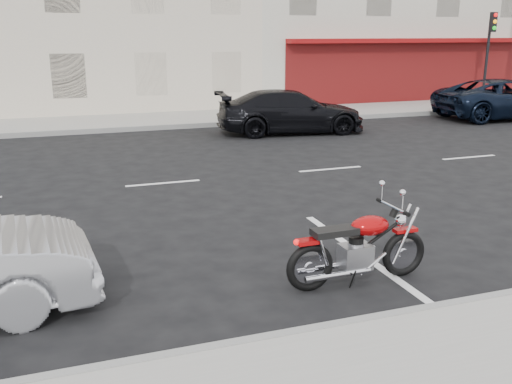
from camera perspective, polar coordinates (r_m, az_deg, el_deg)
ground at (r=12.92m, az=-0.53°, el=1.62°), size 120.00×120.00×0.00m
sidewalk_far at (r=20.81m, az=-21.88°, el=6.09°), size 80.00×3.40×0.15m
curb_far at (r=19.13m, az=-22.05°, el=5.34°), size 80.00×0.12×0.16m
traffic_light at (r=26.75m, az=22.28°, el=13.31°), size 0.26×0.30×3.80m
fire_hydrant at (r=26.05m, az=19.06°, el=9.09°), size 0.20×0.20×0.72m
motorcycle at (r=7.79m, az=14.75°, el=-4.97°), size 2.00×0.66×1.00m
suv_far at (r=23.54m, az=23.71°, el=8.52°), size 5.46×2.83×1.47m
car_far at (r=18.50m, az=3.49°, el=8.04°), size 4.95×2.52×1.38m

